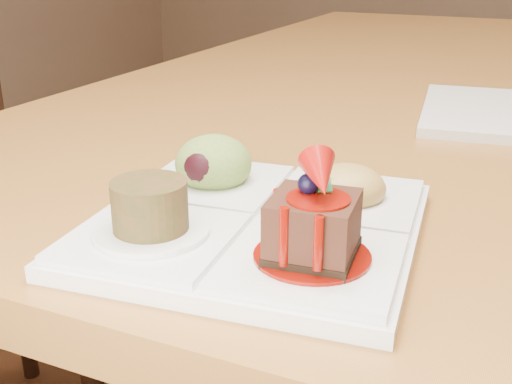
% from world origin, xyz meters
% --- Properties ---
extents(dining_table, '(1.00, 1.80, 0.75)m').
position_xyz_m(dining_table, '(0.00, 0.00, 0.68)').
color(dining_table, olive).
rests_on(dining_table, ground).
extents(sampler_plate, '(0.26, 0.26, 0.09)m').
position_xyz_m(sampler_plate, '(-0.03, -0.75, 0.77)').
color(sampler_plate, silver).
rests_on(sampler_plate, dining_table).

